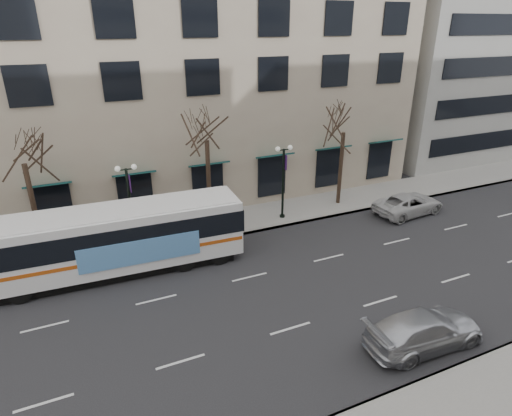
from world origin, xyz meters
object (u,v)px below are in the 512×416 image
city_bus (117,238)px  tree_far_right (345,119)px  tree_far_left (20,146)px  lamp_post_right (283,179)px  white_pickup (409,204)px  lamp_post_left (130,202)px  silver_car (425,330)px  tree_far_mid (206,125)px

city_bus → tree_far_right: bearing=13.3°
tree_far_left → lamp_post_right: tree_far_left is taller
white_pickup → lamp_post_left: bearing=76.4°
lamp_post_right → silver_car: (-0.41, -13.68, -2.17)m
tree_far_left → silver_car: 21.27m
tree_far_mid → city_bus: 8.44m
silver_car → lamp_post_right: bearing=0.4°
tree_far_mid → tree_far_right: bearing=-0.0°
silver_car → city_bus: bearing=45.8°
lamp_post_left → city_bus: size_ratio=0.38×
tree_far_mid → silver_car: 16.21m
lamp_post_left → city_bus: (-1.18, -2.41, -0.95)m
lamp_post_left → white_pickup: (18.62, -2.81, -2.21)m
lamp_post_left → silver_car: 16.85m
tree_far_left → lamp_post_left: bearing=-6.8°
tree_far_mid → lamp_post_left: (-4.99, -0.60, -3.96)m
silver_car → lamp_post_left: bearing=37.2°
tree_far_left → tree_far_right: 20.00m
lamp_post_left → tree_far_right: bearing=2.3°
tree_far_mid → city_bus: size_ratio=0.63×
city_bus → tree_far_mid: bearing=28.7°
city_bus → silver_car: (10.77, -11.27, -1.23)m
tree_far_mid → lamp_post_left: bearing=-173.1°
white_pickup → silver_car: bearing=135.3°
tree_far_mid → lamp_post_right: bearing=-6.8°
lamp_post_left → city_bus: 2.84m
tree_far_right → white_pickup: size_ratio=1.53×
lamp_post_right → tree_far_left: bearing=177.7°
tree_far_right → lamp_post_left: tree_far_right is taller
silver_car → white_pickup: (9.02, 10.86, -0.04)m
city_bus → white_pickup: bearing=1.5°
tree_far_mid → silver_car: size_ratio=1.61×
silver_car → white_pickup: bearing=-37.6°
tree_far_right → tree_far_mid: bearing=180.0°
tree_far_right → city_bus: 17.03m
tree_far_right → silver_car: tree_far_right is taller
silver_car → white_pickup: 14.12m
tree_far_left → lamp_post_right: size_ratio=1.60×
tree_far_left → tree_far_right: tree_far_left is taller
tree_far_mid → city_bus: bearing=-154.0°
tree_far_left → white_pickup: 24.60m
tree_far_right → city_bus: tree_far_right is taller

